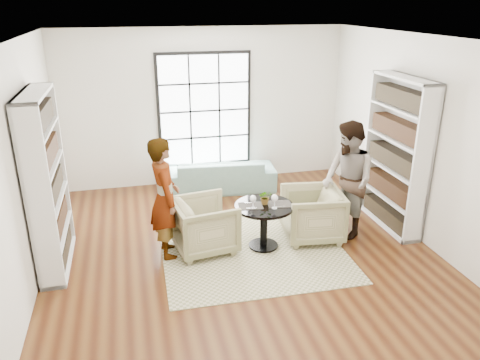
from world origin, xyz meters
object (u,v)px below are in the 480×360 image
object	(u,v)px
wine_glass_left	(253,199)
pedestal_table	(264,217)
wine_glass_right	(275,198)
flower_centerpiece	(265,197)
armchair_right	(312,214)
person_left	(165,198)
sofa	(220,174)
armchair_left	(205,225)
person_right	(348,180)

from	to	relation	value
wine_glass_left	pedestal_table	bearing A→B (deg)	20.93
wine_glass_right	flower_centerpiece	world-z (taller)	same
pedestal_table	flower_centerpiece	world-z (taller)	flower_centerpiece
armchair_right	person_left	bearing A→B (deg)	-83.46
sofa	wine_glass_right	xyz separation A→B (m)	(0.28, -2.55, 0.53)
wine_glass_left	wine_glass_right	size ratio (longest dim) A/B	0.94
armchair_left	armchair_right	size ratio (longest dim) A/B	0.99
person_left	armchair_left	bearing A→B (deg)	-94.92
armchair_right	wine_glass_right	bearing A→B (deg)	-62.43
armchair_left	armchair_right	world-z (taller)	armchair_right
sofa	person_right	world-z (taller)	person_right
wine_glass_left	wine_glass_right	bearing A→B (deg)	-13.93
pedestal_table	person_left	world-z (taller)	person_left
flower_centerpiece	person_right	bearing A→B (deg)	3.18
pedestal_table	wine_glass_right	bearing A→B (deg)	-53.07
pedestal_table	sofa	size ratio (longest dim) A/B	0.41
flower_centerpiece	sofa	bearing A→B (deg)	94.85
armchair_right	person_right	bearing A→B (deg)	97.33
sofa	flower_centerpiece	xyz separation A→B (m)	(0.20, -2.37, 0.48)
pedestal_table	sofa	distance (m)	2.42
flower_centerpiece	pedestal_table	bearing A→B (deg)	-126.93
wine_glass_right	wine_glass_left	bearing A→B (deg)	166.07
flower_centerpiece	armchair_right	bearing A→B (deg)	5.43
sofa	armchair_right	size ratio (longest dim) A/B	2.42
armchair_left	person_right	bearing A→B (deg)	-99.34
pedestal_table	armchair_right	xyz separation A→B (m)	(0.80, 0.11, -0.10)
pedestal_table	flower_centerpiece	size ratio (longest dim) A/B	4.01
person_left	flower_centerpiece	xyz separation A→B (m)	(1.43, -0.10, -0.08)
armchair_right	person_right	xyz separation A→B (m)	(0.55, 0.00, 0.50)
person_left	wine_glass_right	distance (m)	1.54
armchair_right	flower_centerpiece	size ratio (longest dim) A/B	4.07
pedestal_table	armchair_right	bearing A→B (deg)	7.79
person_right	wine_glass_right	world-z (taller)	person_right
pedestal_table	sofa	bearing A→B (deg)	94.14
pedestal_table	armchair_left	world-z (taller)	armchair_left
armchair_right	wine_glass_right	xyz separation A→B (m)	(-0.69, -0.25, 0.44)
pedestal_table	wine_glass_left	size ratio (longest dim) A/B	4.26
person_right	wine_glass_left	bearing A→B (deg)	-87.31
armchair_left	flower_centerpiece	xyz separation A→B (m)	(0.88, -0.10, 0.40)
armchair_right	flower_centerpiece	distance (m)	0.87
person_right	person_left	bearing A→B (deg)	-94.65
wine_glass_left	wine_glass_right	xyz separation A→B (m)	(0.30, -0.07, 0.01)
sofa	wine_glass_right	bearing A→B (deg)	102.13
pedestal_table	person_right	xyz separation A→B (m)	(1.35, 0.11, 0.40)
sofa	wine_glass_right	world-z (taller)	wine_glass_right
sofa	wine_glass_left	bearing A→B (deg)	95.51
pedestal_table	person_right	world-z (taller)	person_right
pedestal_table	wine_glass_right	xyz separation A→B (m)	(0.11, -0.14, 0.34)
pedestal_table	person_left	bearing A→B (deg)	174.32
armchair_left	armchair_right	bearing A→B (deg)	-99.60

